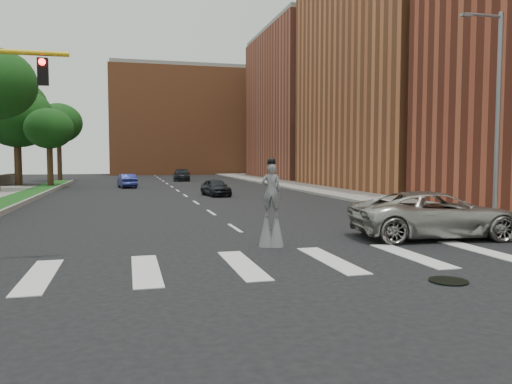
% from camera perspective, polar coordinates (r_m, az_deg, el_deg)
% --- Properties ---
extents(ground_plane, '(160.00, 160.00, 0.00)m').
position_cam_1_polar(ground_plane, '(13.13, 4.99, -8.92)').
color(ground_plane, black).
rests_on(ground_plane, ground).
extents(grass_median, '(2.00, 60.00, 0.25)m').
position_cam_1_polar(grass_median, '(32.98, -27.10, -1.32)').
color(grass_median, '#134515').
rests_on(grass_median, ground).
extents(median_curb, '(0.20, 60.00, 0.28)m').
position_cam_1_polar(median_curb, '(32.76, -25.31, -1.27)').
color(median_curb, gray).
rests_on(median_curb, ground).
extents(sidewalk_right, '(5.00, 90.00, 0.18)m').
position_cam_1_polar(sidewalk_right, '(40.78, 9.83, -0.06)').
color(sidewalk_right, gray).
rests_on(sidewalk_right, ground).
extents(manhole, '(0.90, 0.90, 0.04)m').
position_cam_1_polar(manhole, '(12.75, 21.13, -9.47)').
color(manhole, black).
rests_on(manhole, ground).
extents(building_mid, '(16.00, 22.00, 24.00)m').
position_cam_1_polar(building_mid, '(50.42, 17.75, 14.17)').
color(building_mid, '#A85C35').
rests_on(building_mid, ground).
extents(building_far, '(16.00, 22.00, 20.00)m').
position_cam_1_polar(building_far, '(71.44, 7.25, 9.65)').
color(building_far, '#9D4E3A').
rests_on(building_far, ground).
extents(building_backdrop, '(26.00, 14.00, 18.00)m').
position_cam_1_polar(building_backdrop, '(90.84, -8.06, 7.79)').
color(building_backdrop, '#A85C35').
rests_on(building_backdrop, ground).
extents(streetlight, '(2.05, 0.20, 9.00)m').
position_cam_1_polar(streetlight, '(23.67, 25.75, 8.37)').
color(streetlight, slate).
rests_on(streetlight, ground).
extents(stilt_performer, '(0.82, 0.63, 2.92)m').
position_cam_1_polar(stilt_performer, '(16.30, 1.76, -2.27)').
color(stilt_performer, '#372516').
rests_on(stilt_performer, ground).
extents(suv_crossing, '(6.40, 3.53, 1.70)m').
position_cam_1_polar(suv_crossing, '(19.29, 19.86, -2.44)').
color(suv_crossing, '#A3A09A').
rests_on(suv_crossing, ground).
extents(car_near, '(2.08, 4.01, 1.30)m').
position_cam_1_polar(car_near, '(37.88, -4.63, 0.54)').
color(car_near, black).
rests_on(car_near, ground).
extents(car_mid, '(2.00, 4.19, 1.33)m').
position_cam_1_polar(car_mid, '(49.60, -14.53, 1.25)').
color(car_mid, navy).
rests_on(car_mid, ground).
extents(car_far, '(2.55, 5.19, 1.45)m').
position_cam_1_polar(car_far, '(62.71, -8.48, 1.94)').
color(car_far, black).
rests_on(car_far, ground).
extents(tree_5, '(6.39, 6.39, 10.90)m').
position_cam_1_polar(tree_5, '(57.45, -25.81, 8.81)').
color(tree_5, '#372516').
rests_on(tree_5, ground).
extents(tree_6, '(4.51, 4.51, 7.57)m').
position_cam_1_polar(tree_6, '(51.51, -22.58, 6.66)').
color(tree_6, '#372516').
rests_on(tree_6, ground).
extents(tree_7, '(5.68, 5.68, 9.51)m').
position_cam_1_polar(tree_7, '(65.97, -21.64, 7.30)').
color(tree_7, '#372516').
rests_on(tree_7, ground).
extents(tree_8, '(7.06, 7.06, 9.92)m').
position_cam_1_polar(tree_8, '(56.10, -25.60, 7.66)').
color(tree_8, '#372516').
rests_on(tree_8, ground).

